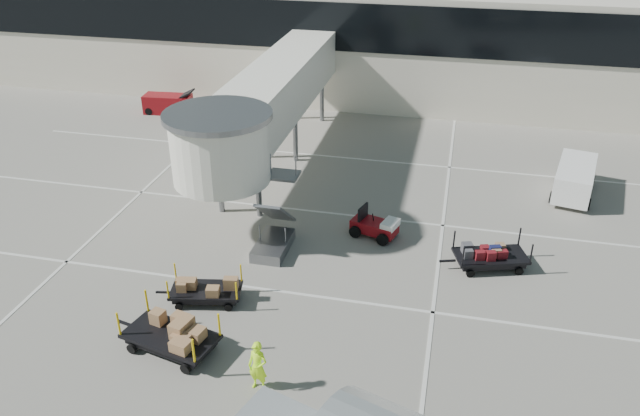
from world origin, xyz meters
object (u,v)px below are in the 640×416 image
at_px(box_cart_far, 204,291).
at_px(minivan, 575,176).
at_px(baggage_tug, 376,226).
at_px(box_cart_near, 171,337).
at_px(suitcase_cart, 495,256).
at_px(belt_loader, 168,104).
at_px(ground_worker, 258,366).

xyz_separation_m(box_cart_far, minivan, (15.50, 13.37, 0.51)).
height_order(baggage_tug, box_cart_far, baggage_tug).
height_order(baggage_tug, box_cart_near, box_cart_near).
height_order(suitcase_cart, minivan, minivan).
relative_size(baggage_tug, minivan, 0.50).
relative_size(minivan, belt_loader, 1.28).
distance_m(box_cart_near, minivan, 22.54).
relative_size(box_cart_near, box_cart_far, 1.21).
xyz_separation_m(box_cart_far, belt_loader, (-11.04, 20.37, 0.16)).
bearing_deg(box_cart_far, minivan, 29.60).
xyz_separation_m(ground_worker, belt_loader, (-14.65, 24.44, -0.28)).
xyz_separation_m(suitcase_cart, minivan, (4.20, 8.25, 0.47)).
xyz_separation_m(box_cart_near, minivan, (15.47, 16.40, 0.37)).
xyz_separation_m(suitcase_cart, belt_loader, (-22.34, 15.25, 0.12)).
bearing_deg(baggage_tug, box_cart_near, -104.22).
relative_size(baggage_tug, belt_loader, 0.64).
bearing_deg(belt_loader, ground_worker, -64.23).
bearing_deg(baggage_tug, box_cart_far, -114.69).
xyz_separation_m(suitcase_cart, box_cart_near, (-11.26, -8.14, 0.10)).
bearing_deg(suitcase_cart, box_cart_far, -173.50).
height_order(box_cart_near, box_cart_far, box_cart_near).
height_order(box_cart_near, belt_loader, belt_loader).
xyz_separation_m(baggage_tug, ground_worker, (-2.30, -10.67, 0.42)).
distance_m(box_cart_far, ground_worker, 5.46).
bearing_deg(box_cart_far, ground_worker, -59.71).
distance_m(baggage_tug, minivan, 11.77).
bearing_deg(ground_worker, minivan, 65.93).
xyz_separation_m(box_cart_far, ground_worker, (3.60, -4.08, 0.43)).
height_order(box_cart_far, minivan, minivan).
xyz_separation_m(baggage_tug, minivan, (9.61, 6.78, 0.49)).
relative_size(baggage_tug, ground_worker, 1.27).
xyz_separation_m(box_cart_near, ground_worker, (3.57, -1.05, 0.29)).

